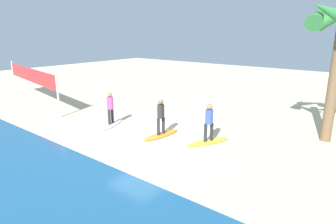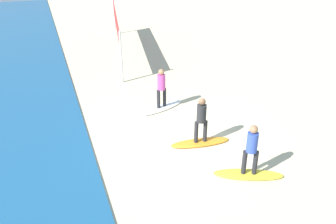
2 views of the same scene
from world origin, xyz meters
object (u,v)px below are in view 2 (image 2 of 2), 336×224
Objects in this scene: surfboard_orange at (200,142)px; volleyball_net at (116,24)px; surfer_orange at (201,117)px; surfer_white at (161,85)px; surfer_yellow at (252,147)px; surfboard_white at (162,108)px; surfboard_yellow at (248,174)px.

volleyball_net reaches higher than surfboard_orange.
surfer_white is (3.02, 0.39, 0.00)m from surfer_orange.
surfboard_orange is (2.15, 0.63, -0.99)m from surfer_yellow.
surfboard_white is 7.97m from volleyball_net.
surfboard_white is 1.28× the size of surfer_white.
volleyball_net is (12.95, 1.11, 1.74)m from surfboard_yellow.
surfboard_yellow is 13.11m from volleyball_net.
surfer_white is at bearing 11.15° from surfer_yellow.
surfer_orange is (2.15, 0.63, 0.99)m from surfboard_yellow.
volleyball_net is at bearing -62.11° from surfboard_yellow.
surfboard_yellow is at bearing -163.79° from surfer_orange.
volleyball_net is (10.80, 0.49, 0.75)m from surfer_orange.
volleyball_net is (7.78, 0.09, 1.74)m from surfboard_white.
surfer_white is 7.82m from volleyball_net.
surfer_white is 0.18× the size of volleyball_net.
surfboard_orange is 3.04m from surfboard_white.
surfer_orange is at bearing 76.43° from surfboard_white.
surfer_yellow reaches higher than surfboard_white.
surfer_yellow is 0.78× the size of surfboard_orange.
surfer_yellow is 13.02m from volleyball_net.
surfboard_orange is 1.28× the size of surfer_white.
surfer_white is (0.00, 0.00, 0.99)m from surfboard_white.
surfboard_yellow is at bearing 111.96° from surfboard_orange.
surfer_yellow is 0.18× the size of volleyball_net.
surfboard_orange is 3.20m from surfer_white.
volleyball_net is (7.78, 0.09, 0.75)m from surfer_white.
surfer_yellow and surfer_orange have the same top height.
surfboard_yellow is 1.28× the size of surfer_white.
surfboard_orange is (2.15, 0.63, 0.00)m from surfboard_yellow.
surfer_white reaches higher than surfboard_white.
surfboard_white is 0.23× the size of volleyball_net.
surfboard_white is at bearing -55.88° from surfboard_yellow.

